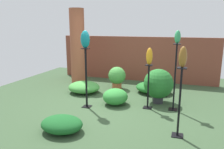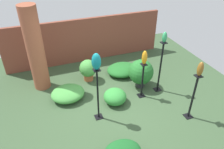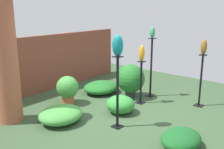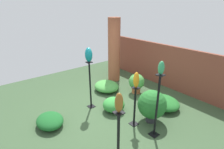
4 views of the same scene
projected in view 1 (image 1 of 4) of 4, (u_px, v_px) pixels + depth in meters
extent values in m
plane|color=#385133|center=(111.00, 105.00, 5.49)|extent=(8.00, 8.00, 0.00)
cube|color=brown|center=(136.00, 59.00, 7.85)|extent=(5.60, 0.12, 1.57)
cylinder|color=#9E5138|center=(78.00, 47.00, 7.23)|extent=(0.48, 0.48, 2.50)
cube|color=black|center=(173.00, 109.00, 5.18)|extent=(0.20, 0.20, 0.01)
cube|color=black|center=(175.00, 78.00, 5.01)|extent=(0.04, 0.04, 1.56)
cube|color=black|center=(177.00, 44.00, 4.85)|extent=(0.16, 0.16, 0.02)
cube|color=black|center=(147.00, 108.00, 5.29)|extent=(0.20, 0.20, 0.01)
cube|color=black|center=(148.00, 87.00, 5.17)|extent=(0.04, 0.04, 1.06)
cube|color=black|center=(149.00, 65.00, 5.06)|extent=(0.16, 0.16, 0.02)
cube|color=black|center=(87.00, 106.00, 5.36)|extent=(0.20, 0.20, 0.01)
cube|color=black|center=(86.00, 78.00, 5.21)|extent=(0.04, 0.04, 1.44)
cube|color=black|center=(85.00, 49.00, 5.05)|extent=(0.16, 0.16, 0.02)
cube|color=black|center=(177.00, 135.00, 3.95)|extent=(0.20, 0.20, 0.01)
cube|color=black|center=(180.00, 103.00, 3.81)|extent=(0.04, 0.04, 1.26)
cube|color=black|center=(182.00, 68.00, 3.68)|extent=(0.16, 0.16, 0.02)
ellipsoid|color=#2D9356|center=(178.00, 37.00, 4.81)|extent=(0.13, 0.13, 0.29)
ellipsoid|color=orange|center=(149.00, 56.00, 5.02)|extent=(0.15, 0.14, 0.40)
ellipsoid|color=#0F727A|center=(85.00, 39.00, 5.00)|extent=(0.21, 0.20, 0.41)
ellipsoid|color=brown|center=(183.00, 57.00, 3.63)|extent=(0.14, 0.14, 0.36)
cylinder|color=#B25B38|center=(117.00, 86.00, 6.89)|extent=(0.30, 0.30, 0.20)
sphere|color=#479942|center=(117.00, 75.00, 6.81)|extent=(0.54, 0.54, 0.54)
cylinder|color=#2D2D33|center=(158.00, 99.00, 5.63)|extent=(0.27, 0.27, 0.19)
sphere|color=#236B28|center=(158.00, 84.00, 5.54)|extent=(0.75, 0.75, 0.75)
ellipsoid|color=#236B28|center=(154.00, 88.00, 6.46)|extent=(1.04, 0.89, 0.31)
ellipsoid|color=#338C38|center=(115.00, 97.00, 5.50)|extent=(0.63, 0.65, 0.40)
ellipsoid|color=#195923|center=(62.00, 124.00, 4.08)|extent=(0.81, 0.65, 0.29)
ellipsoid|color=#479942|center=(84.00, 87.00, 6.47)|extent=(0.94, 0.85, 0.33)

